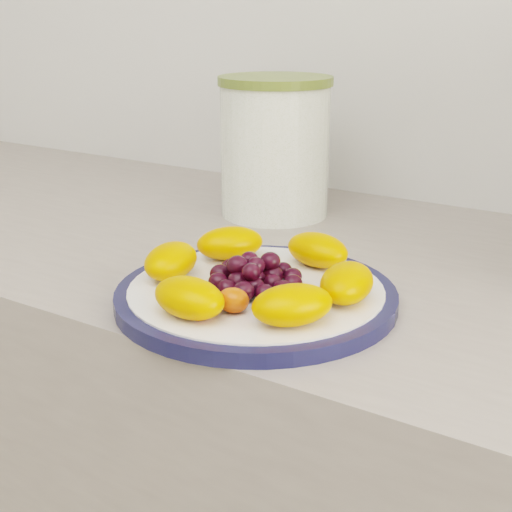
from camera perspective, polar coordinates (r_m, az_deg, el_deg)
The scene contains 5 objects.
plate_rim at distance 0.71m, azimuth -0.00°, elevation -3.23°, with size 0.28×0.28×0.01m, color #14173C.
plate_face at distance 0.71m, azimuth -0.00°, elevation -3.16°, with size 0.25×0.25×0.02m, color white.
canister at distance 1.01m, azimuth 1.52°, elevation 8.36°, with size 0.15×0.15×0.18m, color #587222.
canister_lid at distance 0.99m, azimuth 1.57°, elevation 13.85°, with size 0.16×0.16×0.01m, color olive.
fruit_plate at distance 0.70m, azimuth -0.12°, elevation -1.39°, with size 0.24×0.24×0.04m.
Camera 1 is at (0.25, 0.47, 1.18)m, focal length 50.00 mm.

